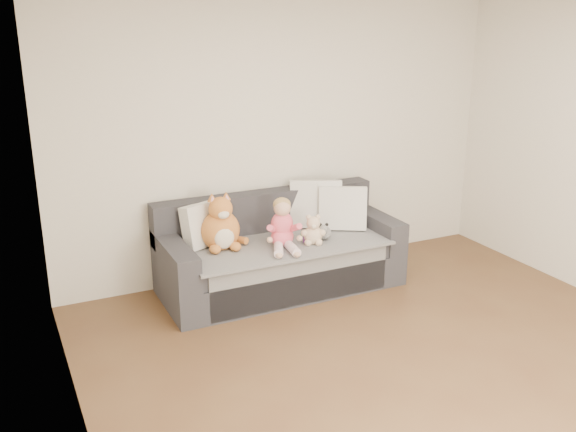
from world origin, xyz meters
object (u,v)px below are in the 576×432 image
(toddler, at_px, (283,227))
(plush_cat, at_px, (221,227))
(teddy_bear, at_px, (313,232))
(sofa, at_px, (279,255))
(sippy_cup, at_px, (306,236))

(toddler, bearing_deg, plush_cat, 173.75)
(teddy_bear, bearing_deg, sofa, 155.31)
(plush_cat, relative_size, sippy_cup, 4.28)
(sofa, bearing_deg, sippy_cup, -47.18)
(plush_cat, relative_size, teddy_bear, 1.89)
(plush_cat, distance_m, sippy_cup, 0.78)
(teddy_bear, bearing_deg, sippy_cup, 151.53)
(plush_cat, height_order, sippy_cup, plush_cat)
(toddler, distance_m, plush_cat, 0.54)
(toddler, distance_m, sippy_cup, 0.27)
(plush_cat, bearing_deg, sippy_cup, -12.01)
(toddler, xyz_separation_m, plush_cat, (-0.50, 0.21, 0.01))
(sippy_cup, bearing_deg, sofa, 132.82)
(toddler, height_order, plush_cat, plush_cat)
(toddler, relative_size, teddy_bear, 1.64)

